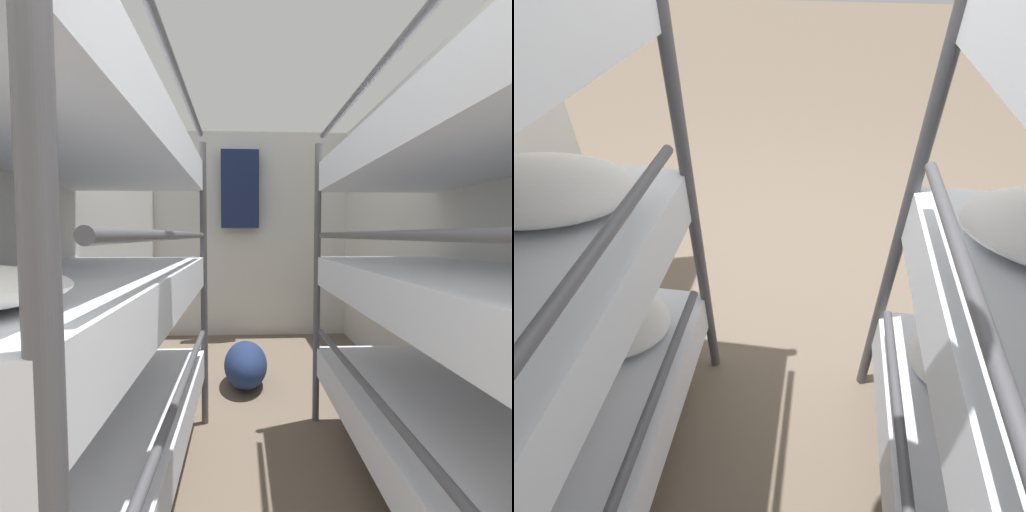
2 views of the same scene
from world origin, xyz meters
The scene contains 1 object.
ground_plane centered at (0.00, 0.00, 0.00)m, with size 20.00×20.00×0.00m, color #6B5B4C.
Camera 2 is at (-0.07, 1.70, 1.76)m, focal length 28.00 mm.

